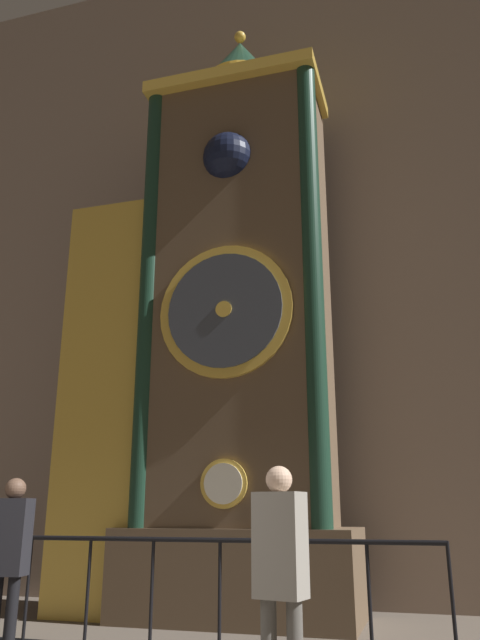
{
  "coord_description": "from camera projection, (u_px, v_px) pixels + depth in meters",
  "views": [
    {
      "loc": [
        2.88,
        -3.44,
        1.38
      ],
      "look_at": [
        0.34,
        5.11,
        4.12
      ],
      "focal_mm": 35.0,
      "sensor_mm": 36.0,
      "label": 1
    }
  ],
  "objects": [
    {
      "name": "railing_fence",
      "position": [
        185.0,
        589.0,
        6.31
      ],
      "size": [
        5.19,
        0.05,
        1.12
      ],
      "color": "black",
      "rests_on": "ground_plane"
    },
    {
      "name": "cathedral_back_wall",
      "position": [
        241.0,
        236.0,
        11.46
      ],
      "size": [
        24.0,
        0.32,
        12.47
      ],
      "color": "#7A6656",
      "rests_on": "ground_plane"
    },
    {
      "name": "visitor_far",
      "position": [
        280.0,
        567.0,
        4.31
      ],
      "size": [
        0.38,
        0.29,
        1.69
      ],
      "rotation": [
        0.0,
        0.0,
        -0.23
      ],
      "color": "#58554F",
      "rests_on": "ground_plane"
    },
    {
      "name": "visitor_near",
      "position": [
        9.0,
        552.0,
        5.84
      ],
      "size": [
        0.37,
        0.28,
        1.69
      ],
      "rotation": [
        0.0,
        0.0,
        0.17
      ],
      "color": "black",
      "rests_on": "ground_plane"
    },
    {
      "name": "clock_tower",
      "position": [
        212.0,
        333.0,
        9.37
      ],
      "size": [
        4.24,
        1.82,
        9.38
      ],
      "color": "brown",
      "rests_on": "ground_plane"
    }
  ]
}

